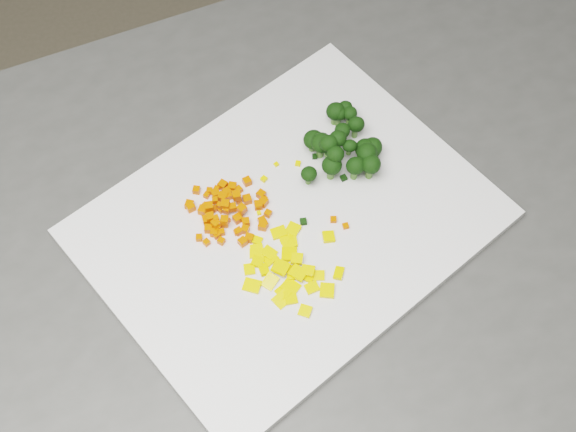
{
  "coord_description": "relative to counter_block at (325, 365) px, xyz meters",
  "views": [
    {
      "loc": [
        0.01,
        -0.41,
        1.64
      ],
      "look_at": [
        0.04,
        0.0,
        0.92
      ],
      "focal_mm": 50.0,
      "sensor_mm": 36.0,
      "label": 1
    }
  ],
  "objects": [
    {
      "name": "carrot_cube_3",
      "position": [
        -0.13,
        -0.01,
        0.46
      ],
      "size": [
        0.01,
        0.01,
        0.01
      ],
      "primitive_type": "cube",
      "rotation": [
        0.0,
        0.0,
        1.77
      ],
      "color": "#DE4502",
      "rests_on": "carrot_pile"
    },
    {
      "name": "stray_bit_9",
      "position": [
        -0.02,
        0.08,
        0.46
      ],
      "size": [
        0.01,
        0.01,
        0.0
      ],
      "primitive_type": "cube",
      "rotation": [
        0.0,
        0.0,
        3.13
      ],
      "color": "black",
      "rests_on": "cutting_board"
    },
    {
      "name": "broccoli_floret_13",
      "position": [
        0.03,
        0.07,
        0.47
      ],
      "size": [
        0.03,
        0.03,
        0.03
      ],
      "primitive_type": null,
      "color": "black",
      "rests_on": "broccoli_pile"
    },
    {
      "name": "broccoli_floret_3",
      "position": [
        -0.02,
        0.08,
        0.48
      ],
      "size": [
        0.03,
        0.03,
        0.03
      ],
      "primitive_type": null,
      "color": "black",
      "rests_on": "broccoli_pile"
    },
    {
      "name": "carrot_cube_23",
      "position": [
        -0.14,
        0.04,
        0.46
      ],
      "size": [
        0.01,
        0.01,
        0.01
      ],
      "primitive_type": "cube",
      "rotation": [
        0.0,
        0.0,
        1.01
      ],
      "color": "#DE4502",
      "rests_on": "carrot_pile"
    },
    {
      "name": "carrot_cube_55",
      "position": [
        -0.11,
        -0.01,
        0.46
      ],
      "size": [
        0.01,
        0.01,
        0.01
      ],
      "primitive_type": "cube",
      "rotation": [
        0.0,
        0.0,
        0.35
      ],
      "color": "#DE4502",
      "rests_on": "carrot_pile"
    },
    {
      "name": "pepper_chunk_31",
      "position": [
        -0.06,
        -0.03,
        0.46
      ],
      "size": [
        0.02,
        0.02,
        0.01
      ],
      "primitive_type": "cube",
      "rotation": [
        -0.12,
        0.08,
        1.94
      ],
      "color": "yellow",
      "rests_on": "pepper_pile"
    },
    {
      "name": "pepper_chunk_22",
      "position": [
        -0.06,
        -0.06,
        0.46
      ],
      "size": [
        0.01,
        0.02,
        0.01
      ],
      "primitive_type": "cube",
      "rotation": [
        0.14,
        0.12,
        3.07
      ],
      "color": "yellow",
      "rests_on": "pepper_pile"
    },
    {
      "name": "pepper_chunk_24",
      "position": [
        -0.06,
        -0.04,
        0.46
      ],
      "size": [
        0.02,
        0.02,
        0.01
      ],
      "primitive_type": "cube",
      "rotation": [
        -0.05,
        0.12,
        1.47
      ],
      "color": "yellow",
      "rests_on": "pepper_pile"
    },
    {
      "name": "pepper_chunk_12",
      "position": [
        -0.06,
        -0.08,
        0.46
      ],
      "size": [
        0.02,
        0.02,
        0.0
      ],
      "primitive_type": "cube",
      "rotation": [
        0.09,
        -0.04,
        2.47
      ],
      "color": "yellow",
      "rests_on": "pepper_pile"
    },
    {
      "name": "pepper_chunk_23",
      "position": [
        -0.07,
        -0.01,
        0.46
      ],
      "size": [
        0.02,
        0.02,
        0.01
      ],
      "primitive_type": "cube",
      "rotation": [
        -0.03,
        -0.1,
        0.25
      ],
      "color": "yellow",
      "rests_on": "pepper_pile"
    },
    {
      "name": "pepper_chunk_5",
      "position": [
        -0.05,
        -0.01,
        0.46
      ],
      "size": [
        0.02,
        0.02,
        0.0
      ],
      "primitive_type": "cube",
      "rotation": [
        -0.12,
        -0.01,
        0.86
      ],
      "color": "yellow",
      "rests_on": "pepper_pile"
    },
    {
      "name": "carrot_cube_53",
      "position": [
        -0.14,
        0.0,
        0.46
      ],
      "size": [
        0.01,
        0.01,
        0.01
      ],
      "primitive_type": "cube",
      "rotation": [
        0.0,
        0.0,
        0.24
      ],
      "color": "#DE4502",
      "rests_on": "carrot_pile"
    },
    {
      "name": "stray_bit_3",
      "position": [
        -0.04,
        -0.0,
        0.46
      ],
      "size": [
        0.01,
        0.01,
        0.0
      ],
      "primitive_type": "cube",
      "rotation": [
        0.0,
        0.0,
        1.65
      ],
      "color": "black",
      "rests_on": "cutting_board"
    },
    {
      "name": "stray_bit_8",
      "position": [
        -0.07,
        0.07,
        0.46
      ],
      "size": [
        0.01,
        0.01,
        0.0
      ],
      "primitive_type": "cube",
      "rotation": [
        0.0,
        0.0,
        0.58
      ],
      "color": "yellow",
      "rests_on": "cutting_board"
    },
    {
      "name": "cutting_board",
      "position": [
        -0.06,
        0.0,
        0.46
      ],
      "size": [
        0.5,
        0.49,
        0.01
      ],
      "primitive_type": "cube",
      "rotation": [
        0.0,
        0.0,
        0.64
      ],
      "color": "silver",
      "rests_on": "counter_block"
    },
    {
      "name": "pepper_chunk_2",
      "position": [
        -0.08,
        -0.04,
        0.46
      ],
      "size": [
        0.02,
        0.02,
        0.01
      ],
      "primitive_type": "cube",
      "rotation": [
        -0.13,
        -0.09,
        0.65
      ],
      "color": "yellow",
      "rests_on": "pepper_pile"
    },
    {
      "name": "carrot_cube_12",
      "position": [
        -0.08,
        -0.01,
        0.46
      ],
      "size": [
        0.01,
        0.01,
        0.01
      ],
      "primitive_type": "cube",
      "rotation": [
        0.0,
        0.0,
        0.98
      ],
      "color": "#DE4502",
      "rests_on": "carrot_pile"
    },
    {
      "name": "carrot_cube_24",
      "position": [
        -0.13,
        0.05,
        0.46
      ],
      "size": [
        0.01,
        0.01,
        0.01
      ],
      "primitive_type": "cube",
      "rotation": [
        0.0,
        0.0,
        0.93
      ],
      "color": "#DE4502",
      "rests_on": "carrot_pile"
    },
    {
      "name": "pepper_chunk_10",
      "position": [
        -0.08,
        -0.07,
        0.46
      ],
      "size": [
        0.02,
        0.02,
        0.01
      ],
      "primitive_type": "cube",
      "rotation": [
        0.09,
        -0.15,
        0.93
      ],
      "color": "yellow",
      "rests_on": "pepper_pile"
    },
    {
      "name": "carrot_cube_54",
      "position": [
        -0.13,
        0.02,
        0.47
      ],
      "size": [
        0.01,
        0.01,
        0.01
      ],
      "primitive_type": "cube",
      "rotation": [
        0.0,
        0.0,
        1.1
      ],
      "color": "#DE4502",
      "rests_on": "carrot_pile"
    },
    {
      "name": "broccoli_floret_14",
      "position": [
        -0.03,
        0.05,
        0.47
      ],
      "size": [
        0.02,
        0.02,
        0.02
      ],
      "primitive_type": null,
      "color": "black",
      "rests_on": "broccoli_pile"
    },
    {
      "name": "carrot_cube_13",
      "position": [
        -0.11,
        0.04,
        0.46
      ],
      "size": [
        0.01,
        0.01,
        0.01
      ],
      "primitive_type": "cube",
      "rotation": [
        0.0,
        0.0,
        0.66
      ],
      "color": "#DE4502",
      "rests_on": "carrot_pile"
    },
    {
      "name": "carrot_cube_31",
      "position": [
        -0.13,
        -0.01,
        0.46
      ],
      "size": [
        0.01,
        0.01,
        0.01
      ],
      "primitive_type": "cube",
      "rotation": [
        0.0,
        0.0,
        0.06
      ],
      "color": "#DE4502",
      "rests_on": "carrot_pile"
    },
    {
      "name": "carrot_pile",
      "position": [
        -0.12,
        0.01,
        0.47
      ],
      "size": [
        0.09,
        0.09,
        0.02
      ],
      "primitive_type": null,
      "color": "#DE4502",
      "rests_on": "cutting_board"
    },
    {
      "name": "carrot_cube_9",
      "position": [
        -0.13,
        0.04,
        0.46
      ],
      "size": [
        0.01,
        0.01,
        0.01
      ],
      "primitive_type": "cube",
      "rotation": [
        0.0,
        0.0,
        1.86
      ],
      "color": "#DE4502",
      "rests_on": "carrot_pile"
    },
    {
      "name": "pepper_chunk_8",
      "position": [
        -0.07,
        -0.08,
        0.46
      ],
      "size": [
        0.02,
        0.02,
        0.01
      ],
      "primitive_type": "cube",
      "rotation": [
        -0.08,
        0.11,
        2.21
      ],
      "color": "yellow",
      "rests_on": "pepper_pile"
    },
    {
      "name": "carrot_cube_1",
      "position": [
        -0.14,
        0.02,
        0.46
      ],
      "size": [
        0.01,
        0.01,
        0.01
      ],
      "primitive_type": "cube",
      "rotation": [
        0.0,
        0.0,
        2.33
      ],
      "color": "#DE4502",
      "rests_on": "carrot_pile"
    },
    {
      "name": "pepper_chunk_7",
      "position": [
        -0.07,
        -0.06,
        0.47
      ],
      "size": [
        0.02,
        0.02,
        0.01
      ],
      "primitive_type": "cube",
      "rotation": [
        0.09,
        -0.07,
        2.65
      ],
      "color": "yellow",
      "rests_on": "pepper_pile"
    },
    {
      "name": "broccoli_floret_20",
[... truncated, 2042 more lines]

